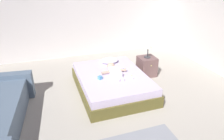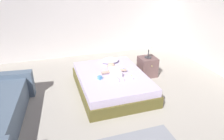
% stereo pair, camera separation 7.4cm
% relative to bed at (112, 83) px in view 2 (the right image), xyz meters
% --- Properties ---
extents(ground_plane, '(8.00, 8.00, 0.00)m').
position_rel_bed_xyz_m(ground_plane, '(-0.21, -0.67, -0.18)').
color(ground_plane, '#B0AA9E').
extents(wall_behind_bed, '(8.00, 0.12, 2.59)m').
position_rel_bed_xyz_m(wall_behind_bed, '(-0.21, 2.33, 1.11)').
color(wall_behind_bed, silver).
rests_on(wall_behind_bed, ground_plane).
extents(bed, '(1.38, 1.85, 0.38)m').
position_rel_bed_xyz_m(bed, '(0.00, 0.00, 0.00)').
color(bed, brown).
rests_on(bed, ground_plane).
extents(pillow, '(0.41, 0.32, 0.11)m').
position_rel_bed_xyz_m(pillow, '(0.14, 0.61, 0.25)').
color(pillow, white).
rests_on(pillow, bed).
extents(baby, '(0.54, 0.66, 0.17)m').
position_rel_bed_xyz_m(baby, '(0.05, 0.03, 0.26)').
color(baby, silver).
rests_on(baby, bed).
extents(toothbrush, '(0.02, 0.15, 0.02)m').
position_rel_bed_xyz_m(toothbrush, '(0.34, 0.14, 0.20)').
color(toothbrush, blue).
rests_on(toothbrush, bed).
extents(nightstand, '(0.39, 0.42, 0.46)m').
position_rel_bed_xyz_m(nightstand, '(1.04, 0.43, 0.05)').
color(nightstand, brown).
rests_on(nightstand, ground_plane).
extents(lamp, '(0.20, 0.20, 0.34)m').
position_rel_bed_xyz_m(lamp, '(1.04, 0.43, 0.53)').
color(lamp, '#333338').
rests_on(lamp, nightstand).
extents(toy_block, '(0.09, 0.09, 0.07)m').
position_rel_bed_xyz_m(toy_block, '(-0.29, -0.13, 0.23)').
color(toy_block, '#549CD5').
rests_on(toy_block, bed).
extents(baby_bottle, '(0.06, 0.11, 0.08)m').
position_rel_bed_xyz_m(baby_bottle, '(0.31, -0.29, 0.22)').
color(baby_bottle, white).
rests_on(baby_bottle, bed).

